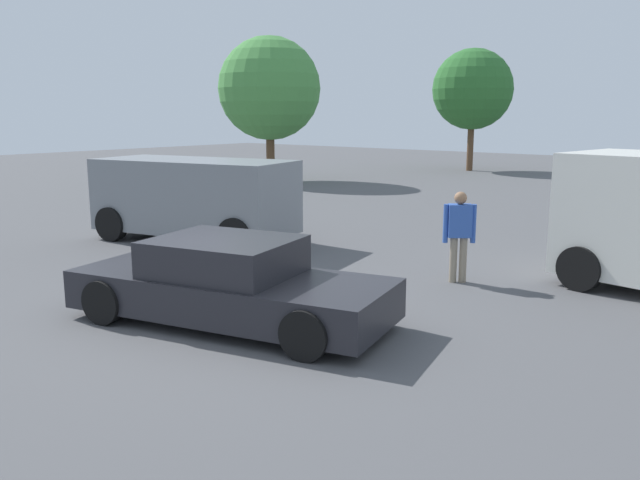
% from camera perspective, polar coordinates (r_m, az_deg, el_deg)
% --- Properties ---
extents(ground_plane, '(80.00, 80.00, 0.00)m').
position_cam_1_polar(ground_plane, '(9.53, -7.73, -7.10)').
color(ground_plane, '#515154').
extents(sedan_foreground, '(4.88, 2.76, 1.22)m').
position_cam_1_polar(sedan_foreground, '(9.37, -7.88, -3.83)').
color(sedan_foreground, '#232328').
rests_on(sedan_foreground, ground_plane).
extents(dog, '(0.59, 0.31, 0.43)m').
position_cam_1_polar(dog, '(11.83, -13.25, -2.34)').
color(dog, olive).
rests_on(dog, ground_plane).
extents(suv_dark, '(4.97, 2.93, 1.89)m').
position_cam_1_polar(suv_dark, '(15.47, -10.82, 3.74)').
color(suv_dark, gray).
rests_on(suv_dark, ground_plane).
extents(pedestrian, '(0.47, 0.43, 1.61)m').
position_cam_1_polar(pedestrian, '(11.67, 12.03, 0.94)').
color(pedestrian, gray).
rests_on(pedestrian, ground_plane).
extents(tree_back_left, '(4.05, 4.05, 6.13)m').
position_cam_1_polar(tree_back_left, '(34.76, 13.15, 12.64)').
color(tree_back_left, brown).
rests_on(tree_back_left, ground_plane).
extents(tree_back_center, '(4.38, 4.38, 6.15)m').
position_cam_1_polar(tree_back_center, '(28.77, -4.41, 13.00)').
color(tree_back_center, brown).
rests_on(tree_back_center, ground_plane).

